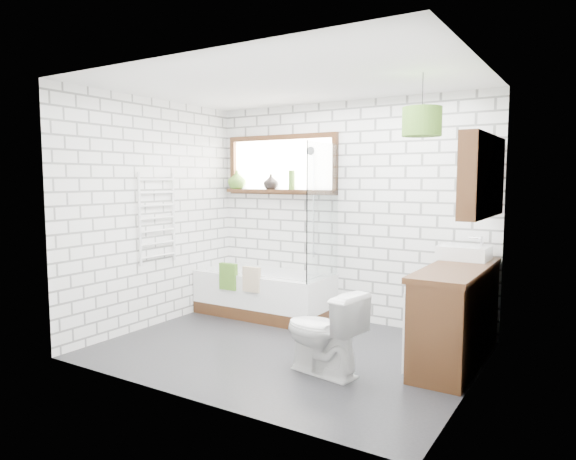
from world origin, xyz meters
The scene contains 22 objects.
floor centered at (0.00, 0.00, -0.01)m, with size 3.40×2.60×0.01m, color black.
ceiling centered at (0.00, 0.00, 2.50)m, with size 3.40×2.60×0.01m, color white.
wall_back centered at (0.00, 1.30, 1.25)m, with size 3.40×0.01×2.50m, color white.
wall_front centered at (0.00, -1.30, 1.25)m, with size 3.40×0.01×2.50m, color white.
wall_left centered at (-1.70, 0.00, 1.25)m, with size 0.01×2.60×2.50m, color white.
wall_right centered at (1.70, 0.00, 1.25)m, with size 0.01×2.60×2.50m, color white.
window centered at (-0.85, 1.26, 1.80)m, with size 1.52×0.16×0.68m, color #321B0D.
towel_radiator centered at (-1.66, 0.00, 1.20)m, with size 0.06×0.52×1.00m, color white.
mirror_cabinet centered at (1.62, 0.60, 1.65)m, with size 0.16×1.20×0.70m, color #321B0D.
shower_riser centered at (-0.40, 1.26, 1.35)m, with size 0.02×0.02×1.30m, color silver.
bathtub centered at (-0.88, 0.94, 0.26)m, with size 1.61×0.71×0.52m, color white.
shower_screen centered at (-0.10, 0.94, 1.27)m, with size 0.02×0.72×1.50m, color white.
towel_green centered at (-1.14, 0.59, 0.50)m, with size 0.23×0.06×0.31m, color #457322.
towel_beige centered at (-0.81, 0.59, 0.50)m, with size 0.22×0.05×0.28m, color tan.
vanity centered at (1.46, 0.54, 0.43)m, with size 0.48×1.50×0.86m, color #321B0D.
basin centered at (1.40, 1.02, 0.92)m, with size 0.45×0.40×0.13m, color white.
tap centered at (1.56, 1.02, 1.00)m, with size 0.03×0.03×0.18m, color silver.
toilet centered at (0.58, -0.32, 0.36)m, with size 0.70×0.40×0.71m, color white.
vase_olive centered at (-1.50, 1.23, 1.60)m, with size 0.23×0.23×0.24m, color #4C7825.
vase_dark centered at (-0.98, 1.23, 1.57)m, with size 0.18×0.18×0.19m, color black.
bottle centered at (-0.68, 1.23, 1.60)m, with size 0.07×0.07×0.23m, color #4C7825.
pendant centered at (1.20, 0.23, 2.10)m, with size 0.32×0.32×0.24m, color #457322.
Camera 1 is at (2.53, -4.03, 1.63)m, focal length 32.00 mm.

